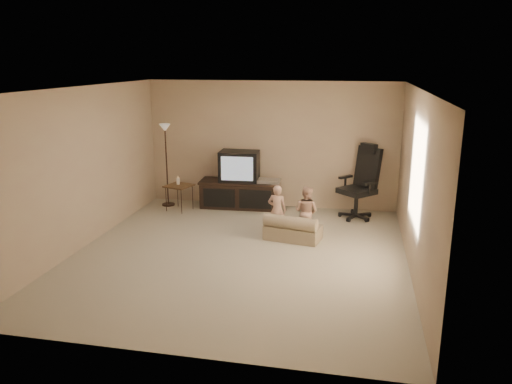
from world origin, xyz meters
The scene contains 9 objects.
floor centered at (0.00, 0.00, 0.00)m, with size 5.50×5.50×0.00m, color #B6AB91.
room_shell centered at (0.00, 0.00, 1.52)m, with size 5.50×5.50×5.50m.
tv_stand centered at (-0.58, 2.49, 0.48)m, with size 1.63×0.67×1.15m.
office_chair centered at (1.78, 2.27, 0.50)m, with size 0.91×0.91×1.39m.
side_table centered at (-1.70, 2.04, 0.50)m, with size 0.58×0.58×0.69m.
floor_lamp centered at (-2.05, 2.33, 1.22)m, with size 0.26×0.26×1.67m.
child_sofa centered at (0.71, 0.81, 0.18)m, with size 0.97×0.66×0.44m.
toddler_left centered at (0.41, 1.02, 0.43)m, with size 0.32×0.23×0.87m, color tan.
toddler_right centered at (0.91, 1.02, 0.44)m, with size 0.42×0.23×0.87m, color tan.
Camera 1 is at (1.68, -6.93, 2.89)m, focal length 35.00 mm.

